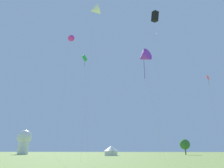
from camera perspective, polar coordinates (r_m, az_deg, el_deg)
The scene contains 9 objects.
kite_black_box at distance 58.82m, azimuth 12.18°, elevation 18.33°, with size 2.69×3.04×38.17m.
kite_white_delta at distance 47.33m, azimuth -5.01°, elevation 20.36°, with size 2.75×2.53×32.91m.
kite_red_diamond at distance 68.04m, azimuth 25.83°, elevation 1.03°, with size 0.60×1.74×24.01m.
kite_magenta_delta at distance 68.79m, azimuth -11.76°, elevation 12.94°, with size 2.54×2.69×38.44m.
kite_green_diamond at distance 55.09m, azimuth -7.80°, elevation 6.90°, with size 2.75×2.12×26.88m.
kite_purple_delta at distance 36.39m, azimuth 9.03°, elevation 7.68°, with size 3.89×3.24×19.05m.
festival_tent_center at distance 74.07m, azimuth -0.24°, elevation -18.37°, with size 5.13×5.13×3.33m.
observatory_dome at distance 104.59m, azimuth -23.82°, elevation -14.59°, with size 6.40×6.40×10.80m.
tree_distant_left at distance 90.27m, azimuth 20.09°, elevation -15.89°, with size 4.09×4.09×6.14m.
Camera 1 is at (3.40, -3.97, 1.94)m, focal length 31.99 mm.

